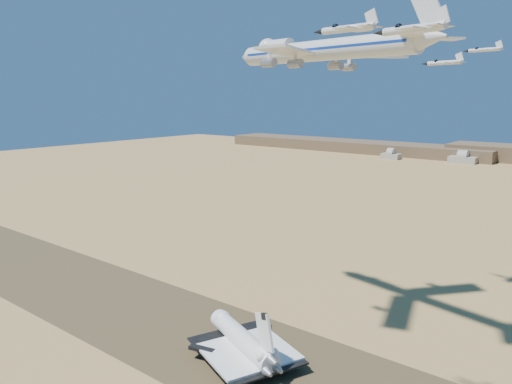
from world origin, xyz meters
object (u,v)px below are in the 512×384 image
Objects in this scene: crew_c at (244,376)px; chase_jet_d at (484,50)px; chase_jet_c at (443,63)px; shuttle at (242,341)px; carrier_747 at (316,51)px; crew_b at (245,372)px; chase_jet_a at (347,29)px; chase_jet_b at (412,29)px; crew_a at (237,374)px.

chase_jet_d is (29.26, 99.59, 91.91)m from crew_c.
chase_jet_c is 1.11× the size of chase_jet_d.
crew_c is (7.78, -8.46, -4.39)m from shuttle.
carrier_747 is 43.91× the size of crew_b.
chase_jet_b is at bearing -9.96° from chase_jet_a.
chase_jet_d is (30.25, 97.97, 91.87)m from crew_b.
chase_jet_b is 0.91× the size of chase_jet_c.
shuttle is at bearing -27.94° from crew_c.
carrier_747 reaches higher than chase_jet_a.
carrier_747 reaches higher than chase_jet_c.
crew_c is at bearing 174.90° from chase_jet_a.
carrier_747 is 75.04m from chase_jet_b.
chase_jet_b is (14.75, -4.84, -1.64)m from chase_jet_a.
chase_jet_a is (34.57, -7.28, 88.58)m from crew_a.
chase_jet_a is 107.37m from chase_jet_d.
carrier_747 is at bearing -63.79° from crew_c.
crew_b is at bearing -89.56° from chase_jet_c.
carrier_747 is 98.92m from crew_a.
chase_jet_d reaches higher than crew_b.
crew_a is (2.82, -41.77, -89.62)m from carrier_747.
crew_b is 95.04m from chase_jet_a.
chase_jet_a is 15.61m from chase_jet_b.
chase_jet_a is (32.51, -7.68, 88.49)m from crew_c.
chase_jet_c is at bearing -112.72° from chase_jet_d.
crew_c is at bearing -71.57° from carrier_747.
chase_jet_b is at bearing -175.36° from crew_c.
carrier_747 reaches higher than chase_jet_d.
carrier_747 is 5.39× the size of chase_jet_a.
crew_c is 0.12× the size of chase_jet_a.
shuttle is 2.54× the size of chase_jet_c.
chase_jet_a reaches higher than crew_b.
shuttle is 2.72× the size of chase_jet_a.
chase_jet_b reaches higher than shuttle.
crew_c is at bearing -94.19° from crew_a.
carrier_747 is at bearing 135.51° from chase_jet_a.
chase_jet_d is at bearing -86.90° from crew_c.
chase_jet_c is at bearing 72.77° from carrier_747.
crew_b is at bearing -23.14° from shuttle.
chase_jet_b is (52.15, -53.89, -2.68)m from carrier_747.
shuttle is 23.02× the size of crew_c.
crew_b is at bearing -94.90° from chase_jet_d.
crew_b is 1.91m from crew_c.
chase_jet_d is at bearing -62.64° from crew_b.
crew_b is (3.90, -39.75, -89.49)m from carrier_747.
shuttle is 101.34m from chase_jet_b.
chase_jet_d reaches higher than chase_jet_c.
chase_jet_a is 94.62m from chase_jet_c.
chase_jet_b reaches higher than crew_b.
chase_jet_d reaches higher than crew_a.
carrier_747 is at bearing -11.11° from crew_a.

